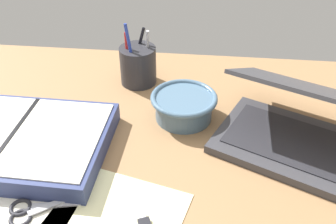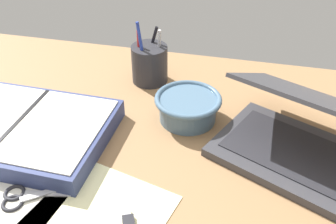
# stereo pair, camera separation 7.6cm
# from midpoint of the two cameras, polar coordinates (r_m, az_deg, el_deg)

# --- Properties ---
(desk_top) EXTENTS (1.40, 1.00, 0.02)m
(desk_top) POSITION_cam_midpoint_polar(r_m,az_deg,el_deg) (0.73, -3.51, -10.00)
(desk_top) COLOR #936D47
(desk_top) RESTS_ON ground
(laptop) EXTENTS (0.42, 0.38, 0.16)m
(laptop) POSITION_cam_midpoint_polar(r_m,az_deg,el_deg) (0.79, 18.10, -2.54)
(laptop) COLOR #38383D
(laptop) RESTS_ON desk_top
(bowl) EXTENTS (0.15, 0.15, 0.06)m
(bowl) POSITION_cam_midpoint_polar(r_m,az_deg,el_deg) (0.84, -0.15, 0.92)
(bowl) COLOR slate
(bowl) RESTS_ON desk_top
(pen_cup) EXTENTS (0.09, 0.09, 0.17)m
(pen_cup) POSITION_cam_midpoint_polar(r_m,az_deg,el_deg) (0.97, -6.84, 7.07)
(pen_cup) COLOR #28282D
(pen_cup) RESTS_ON desk_top
(planner) EXTENTS (0.37, 0.27, 0.05)m
(planner) POSITION_cam_midpoint_polar(r_m,az_deg,el_deg) (0.84, -24.53, -4.08)
(planner) COLOR navy
(planner) RESTS_ON desk_top
(scissors) EXTENTS (0.12, 0.09, 0.01)m
(scissors) POSITION_cam_midpoint_polar(r_m,az_deg,el_deg) (0.72, -23.45, -13.80)
(scissors) COLOR #B7B7BC
(scissors) RESTS_ON desk_top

